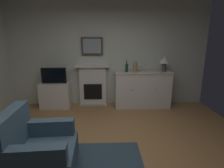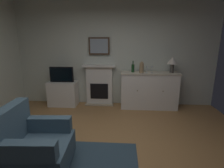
% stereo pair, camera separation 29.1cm
% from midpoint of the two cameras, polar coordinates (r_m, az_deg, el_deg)
% --- Properties ---
extents(ground_plane, '(5.34, 4.96, 0.10)m').
position_cam_midpoint_polar(ground_plane, '(2.84, 0.82, -24.29)').
color(ground_plane, '#9E7042').
rests_on(ground_plane, ground).
extents(wall_rear, '(5.34, 0.06, 2.81)m').
position_cam_midpoint_polar(wall_rear, '(4.69, 2.55, 10.23)').
color(wall_rear, silver).
rests_on(wall_rear, ground_plane).
extents(fireplace_unit, '(0.87, 0.30, 1.10)m').
position_cam_midpoint_polar(fireplace_unit, '(4.72, -2.38, -0.29)').
color(fireplace_unit, white).
rests_on(fireplace_unit, ground_plane).
extents(framed_picture, '(0.55, 0.04, 0.45)m').
position_cam_midpoint_polar(framed_picture, '(4.63, -2.45, 12.40)').
color(framed_picture, '#473323').
extents(sideboard_cabinet, '(1.46, 0.49, 0.94)m').
position_cam_midpoint_polar(sideboard_cabinet, '(4.62, 13.82, -2.02)').
color(sideboard_cabinet, white).
rests_on(sideboard_cabinet, ground_plane).
extents(table_lamp, '(0.26, 0.26, 0.40)m').
position_cam_midpoint_polar(table_lamp, '(4.60, 21.07, 6.92)').
color(table_lamp, '#4C4742').
rests_on(table_lamp, sideboard_cabinet).
extents(wine_bottle, '(0.08, 0.08, 0.29)m').
position_cam_midpoint_polar(wine_bottle, '(4.43, 8.79, 5.20)').
color(wine_bottle, '#193F1E').
rests_on(wine_bottle, sideboard_cabinet).
extents(wine_glass_left, '(0.07, 0.07, 0.16)m').
position_cam_midpoint_polar(wine_glass_left, '(4.47, 13.37, 5.26)').
color(wine_glass_left, silver).
rests_on(wine_glass_left, sideboard_cabinet).
extents(wine_glass_center, '(0.07, 0.07, 0.16)m').
position_cam_midpoint_polar(wine_glass_center, '(4.44, 14.87, 5.11)').
color(wine_glass_center, silver).
rests_on(wine_glass_center, sideboard_cabinet).
extents(vase_decorative, '(0.11, 0.11, 0.28)m').
position_cam_midpoint_polar(vase_decorative, '(4.41, 11.63, 5.46)').
color(vase_decorative, '#9E7F5B').
rests_on(vase_decorative, sideboard_cabinet).
extents(tv_cabinet, '(0.75, 0.42, 0.66)m').
position_cam_midpoint_polar(tv_cabinet, '(4.83, -14.15, -3.08)').
color(tv_cabinet, white).
rests_on(tv_cabinet, ground_plane).
extents(tv_set, '(0.62, 0.07, 0.40)m').
position_cam_midpoint_polar(tv_set, '(4.69, -14.62, 3.03)').
color(tv_set, black).
rests_on(tv_set, tv_cabinet).
extents(armchair, '(0.85, 0.82, 0.92)m').
position_cam_midpoint_polar(armchair, '(2.54, -21.51, -18.58)').
color(armchair, '#3F596B').
rests_on(armchair, ground_plane).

